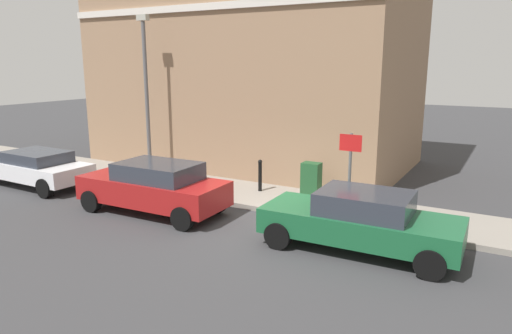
% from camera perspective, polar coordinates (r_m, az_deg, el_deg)
% --- Properties ---
extents(ground, '(80.00, 80.00, 0.00)m').
position_cam_1_polar(ground, '(12.66, 1.42, -6.90)').
color(ground, '#38383A').
extents(sidewalk, '(2.46, 30.00, 0.15)m').
position_cam_1_polar(sidewalk, '(17.56, -12.93, -1.38)').
color(sidewalk, gray).
rests_on(sidewalk, ground).
extents(corner_building, '(7.42, 12.48, 8.96)m').
position_cam_1_polar(corner_building, '(19.98, 0.05, 13.36)').
color(corner_building, '#937256').
rests_on(corner_building, ground).
extents(car_green, '(1.91, 4.49, 1.41)m').
position_cam_1_polar(car_green, '(10.94, 12.67, -6.37)').
color(car_green, '#195933').
rests_on(car_green, ground).
extents(car_red, '(1.93, 4.41, 1.49)m').
position_cam_1_polar(car_red, '(13.62, -12.35, -2.33)').
color(car_red, maroon).
rests_on(car_red, ground).
extents(car_white, '(1.86, 4.35, 1.25)m').
position_cam_1_polar(car_white, '(17.96, -25.40, -0.01)').
color(car_white, silver).
rests_on(car_white, ground).
extents(utility_cabinet, '(0.46, 0.61, 1.15)m').
position_cam_1_polar(utility_cabinet, '(14.22, 6.75, -1.92)').
color(utility_cabinet, '#1E4C28').
rests_on(utility_cabinet, sidewalk).
extents(bollard_near_cabinet, '(0.14, 0.14, 1.04)m').
position_cam_1_polar(bollard_near_cabinet, '(15.07, 0.50, -0.90)').
color(bollard_near_cabinet, black).
rests_on(bollard_near_cabinet, sidewalk).
extents(street_sign, '(0.08, 0.60, 2.30)m').
position_cam_1_polar(street_sign, '(12.49, 11.42, 0.49)').
color(street_sign, '#59595B').
rests_on(street_sign, sidewalk).
extents(lamppost, '(0.20, 0.44, 5.72)m').
position_cam_1_polar(lamppost, '(17.46, -13.27, 9.26)').
color(lamppost, '#59595B').
rests_on(lamppost, sidewalk).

